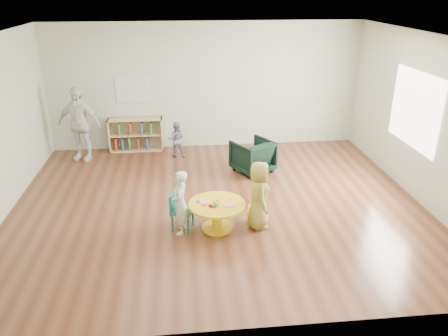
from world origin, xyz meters
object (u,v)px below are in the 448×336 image
object	(u,v)px
kid_chair_left	(180,209)
adult_caretaker	(79,124)
activity_table	(217,211)
armchair	(253,156)
child_right	(259,195)
kid_chair_right	(259,209)
bookshelf	(136,135)
child_left	(180,203)
toddler	(176,139)

from	to	relation	value
kid_chair_left	adult_caretaker	distance (m)	3.77
activity_table	armchair	distance (m)	2.37
child_right	kid_chair_right	bearing A→B (deg)	-22.72
kid_chair_left	bookshelf	bearing A→B (deg)	-145.74
kid_chair_right	child_left	bearing A→B (deg)	109.38
armchair	toddler	bearing A→B (deg)	-62.95
activity_table	child_right	bearing A→B (deg)	0.90
child_left	adult_caretaker	xyz separation A→B (m)	(-2.07, 3.26, 0.29)
child_right	toddler	xyz separation A→B (m)	(-1.25, 3.16, -0.15)
activity_table	armchair	bearing A→B (deg)	67.16
bookshelf	kid_chair_left	bearing A→B (deg)	-75.08
child_left	kid_chair_right	bearing A→B (deg)	101.98
armchair	activity_table	bearing A→B (deg)	37.26
armchair	child_right	xyz separation A→B (m)	(-0.28, -2.17, 0.21)
activity_table	kid_chair_left	bearing A→B (deg)	170.24
activity_table	bookshelf	distance (m)	3.99
activity_table	child_right	distance (m)	0.68
kid_chair_left	child_left	size ratio (longest dim) A/B	0.59
child_left	toddler	bearing A→B (deg)	-172.25
child_right	adult_caretaker	size ratio (longest dim) A/B	0.68
kid_chair_right	child_right	size ratio (longest dim) A/B	0.47
armchair	child_right	bearing A→B (deg)	52.84
kid_chair_left	toddler	xyz separation A→B (m)	(-0.03, 3.07, 0.08)
activity_table	adult_caretaker	world-z (taller)	adult_caretaker
bookshelf	adult_caretaker	size ratio (longest dim) A/B	0.76
child_left	child_right	world-z (taller)	child_right
child_right	toddler	size ratio (longest dim) A/B	1.37
armchair	adult_caretaker	bearing A→B (deg)	-46.25
armchair	bookshelf	bearing A→B (deg)	-61.51
toddler	child_right	bearing A→B (deg)	115.71
kid_chair_left	kid_chair_right	size ratio (longest dim) A/B	1.16
activity_table	kid_chair_left	world-z (taller)	kid_chair_left
kid_chair_right	child_right	world-z (taller)	child_right
activity_table	toddler	bearing A→B (deg)	100.81
kid_chair_left	adult_caretaker	xyz separation A→B (m)	(-2.06, 3.12, 0.48)
activity_table	child_right	world-z (taller)	child_right
bookshelf	adult_caretaker	distance (m)	1.27
child_left	toddler	world-z (taller)	child_left
bookshelf	toddler	distance (m)	1.06
activity_table	bookshelf	world-z (taller)	bookshelf
activity_table	kid_chair_right	distance (m)	0.66
armchair	child_left	distance (m)	2.67
bookshelf	child_left	bearing A→B (deg)	-75.41
activity_table	toddler	size ratio (longest dim) A/B	1.11
kid_chair_left	bookshelf	world-z (taller)	bookshelf
activity_table	toddler	distance (m)	3.23
child_right	bookshelf	bearing A→B (deg)	26.87
adult_caretaker	activity_table	bearing A→B (deg)	-35.63
activity_table	adult_caretaker	xyz separation A→B (m)	(-2.63, 3.22, 0.49)
toddler	adult_caretaker	size ratio (longest dim) A/B	0.50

